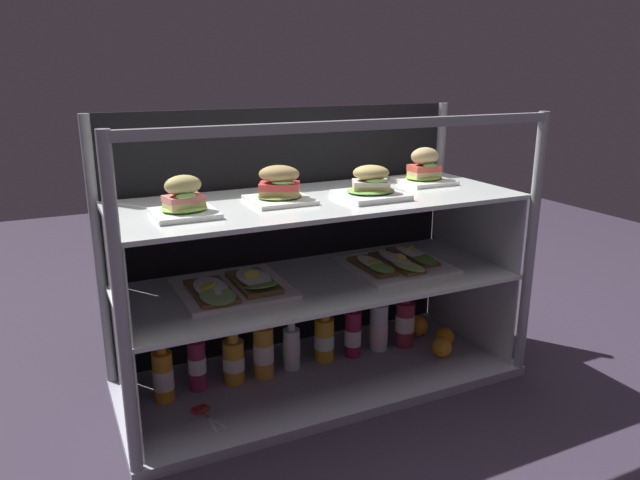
{
  "coord_description": "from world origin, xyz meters",
  "views": [
    {
      "loc": [
        -0.79,
        -1.67,
        1.05
      ],
      "look_at": [
        0.0,
        0.0,
        0.51
      ],
      "focal_mm": 33.1,
      "sensor_mm": 36.0,
      "label": 1
    }
  ],
  "objects_px": {
    "juice_bottle_front_right_end": "(292,347)",
    "orange_fruit_near_left_post": "(442,347)",
    "juice_bottle_tucked_behind": "(324,338)",
    "plated_roll_sandwich_near_left_corner": "(184,201)",
    "plated_roll_sandwich_center": "(279,188)",
    "orange_fruit_beside_bottles": "(445,337)",
    "juice_bottle_front_fourth": "(163,375)",
    "open_sandwich_tray_near_left_corner": "(396,263)",
    "plated_roll_sandwich_mid_right": "(424,170)",
    "juice_bottle_back_left": "(379,328)",
    "juice_bottle_near_post": "(405,322)",
    "juice_bottle_back_center": "(197,363)",
    "juice_bottle_front_left_end": "(234,360)",
    "kitchen_scissors": "(203,412)",
    "open_sandwich_tray_left_of_center": "(234,287)",
    "orange_fruit_rolled_forward": "(418,326)",
    "juice_bottle_front_middle": "(263,350)",
    "juice_bottle_front_second": "(353,333)",
    "plated_roll_sandwich_right_of_center": "(371,187)"
  },
  "relations": [
    {
      "from": "plated_roll_sandwich_center",
      "to": "juice_bottle_front_left_end",
      "type": "relative_size",
      "value": 1.0
    },
    {
      "from": "plated_roll_sandwich_right_of_center",
      "to": "orange_fruit_beside_bottles",
      "type": "distance_m",
      "value": 0.73
    },
    {
      "from": "juice_bottle_front_middle",
      "to": "juice_bottle_tucked_behind",
      "type": "bearing_deg",
      "value": 4.15
    },
    {
      "from": "juice_bottle_near_post",
      "to": "kitchen_scissors",
      "type": "bearing_deg",
      "value": -171.21
    },
    {
      "from": "orange_fruit_beside_bottles",
      "to": "juice_bottle_front_middle",
      "type": "bearing_deg",
      "value": 173.8
    },
    {
      "from": "open_sandwich_tray_left_of_center",
      "to": "juice_bottle_front_fourth",
      "type": "height_order",
      "value": "open_sandwich_tray_left_of_center"
    },
    {
      "from": "juice_bottle_front_fourth",
      "to": "open_sandwich_tray_near_left_corner",
      "type": "bearing_deg",
      "value": -3.66
    },
    {
      "from": "plated_roll_sandwich_center",
      "to": "juice_bottle_front_middle",
      "type": "relative_size",
      "value": 0.78
    },
    {
      "from": "plated_roll_sandwich_near_left_corner",
      "to": "orange_fruit_beside_bottles",
      "type": "distance_m",
      "value": 1.15
    },
    {
      "from": "orange_fruit_near_left_post",
      "to": "orange_fruit_rolled_forward",
      "type": "relative_size",
      "value": 0.91
    },
    {
      "from": "juice_bottle_front_fourth",
      "to": "orange_fruit_beside_bottles",
      "type": "relative_size",
      "value": 3.1
    },
    {
      "from": "plated_roll_sandwich_near_left_corner",
      "to": "orange_fruit_beside_bottles",
      "type": "height_order",
      "value": "plated_roll_sandwich_near_left_corner"
    },
    {
      "from": "juice_bottle_front_right_end",
      "to": "orange_fruit_near_left_post",
      "type": "relative_size",
      "value": 2.79
    },
    {
      "from": "plated_roll_sandwich_near_left_corner",
      "to": "plated_roll_sandwich_mid_right",
      "type": "height_order",
      "value": "plated_roll_sandwich_mid_right"
    },
    {
      "from": "plated_roll_sandwich_center",
      "to": "open_sandwich_tray_near_left_corner",
      "type": "distance_m",
      "value": 0.53
    },
    {
      "from": "juice_bottle_tucked_behind",
      "to": "plated_roll_sandwich_near_left_corner",
      "type": "bearing_deg",
      "value": -165.24
    },
    {
      "from": "juice_bottle_front_middle",
      "to": "orange_fruit_near_left_post",
      "type": "bearing_deg",
      "value": -12.83
    },
    {
      "from": "orange_fruit_near_left_post",
      "to": "juice_bottle_near_post",
      "type": "bearing_deg",
      "value": 117.49
    },
    {
      "from": "plated_roll_sandwich_near_left_corner",
      "to": "orange_fruit_near_left_post",
      "type": "xyz_separation_m",
      "value": [
        0.9,
        -0.03,
        -0.63
      ]
    },
    {
      "from": "plated_roll_sandwich_mid_right",
      "to": "juice_bottle_front_left_end",
      "type": "bearing_deg",
      "value": 179.83
    },
    {
      "from": "plated_roll_sandwich_right_of_center",
      "to": "juice_bottle_tucked_behind",
      "type": "relative_size",
      "value": 0.92
    },
    {
      "from": "juice_bottle_front_fourth",
      "to": "juice_bottle_back_center",
      "type": "relative_size",
      "value": 0.97
    },
    {
      "from": "plated_roll_sandwich_right_of_center",
      "to": "juice_bottle_near_post",
      "type": "height_order",
      "value": "plated_roll_sandwich_right_of_center"
    },
    {
      "from": "juice_bottle_front_second",
      "to": "kitchen_scissors",
      "type": "distance_m",
      "value": 0.62
    },
    {
      "from": "plated_roll_sandwich_near_left_corner",
      "to": "juice_bottle_front_fourth",
      "type": "relative_size",
      "value": 0.8
    },
    {
      "from": "plated_roll_sandwich_center",
      "to": "juice_bottle_back_left",
      "type": "height_order",
      "value": "plated_roll_sandwich_center"
    },
    {
      "from": "plated_roll_sandwich_near_left_corner",
      "to": "juice_bottle_back_center",
      "type": "height_order",
      "value": "plated_roll_sandwich_near_left_corner"
    },
    {
      "from": "plated_roll_sandwich_right_of_center",
      "to": "plated_roll_sandwich_center",
      "type": "bearing_deg",
      "value": 166.09
    },
    {
      "from": "plated_roll_sandwich_mid_right",
      "to": "juice_bottle_front_second",
      "type": "xyz_separation_m",
      "value": [
        -0.28,
        -0.0,
        -0.58
      ]
    },
    {
      "from": "juice_bottle_tucked_behind",
      "to": "juice_bottle_near_post",
      "type": "distance_m",
      "value": 0.33
    },
    {
      "from": "juice_bottle_front_fourth",
      "to": "juice_bottle_back_center",
      "type": "xyz_separation_m",
      "value": [
        0.11,
        0.02,
        0.0
      ]
    },
    {
      "from": "juice_bottle_tucked_behind",
      "to": "orange_fruit_beside_bottles",
      "type": "height_order",
      "value": "juice_bottle_tucked_behind"
    },
    {
      "from": "plated_roll_sandwich_center",
      "to": "juice_bottle_front_right_end",
      "type": "distance_m",
      "value": 0.59
    },
    {
      "from": "plated_roll_sandwich_near_left_corner",
      "to": "plated_roll_sandwich_right_of_center",
      "type": "distance_m",
      "value": 0.59
    },
    {
      "from": "open_sandwich_tray_near_left_corner",
      "to": "plated_roll_sandwich_mid_right",
      "type": "bearing_deg",
      "value": 24.07
    },
    {
      "from": "juice_bottle_front_middle",
      "to": "juice_bottle_front_second",
      "type": "distance_m",
      "value": 0.35
    },
    {
      "from": "open_sandwich_tray_near_left_corner",
      "to": "kitchen_scissors",
      "type": "bearing_deg",
      "value": -174.23
    },
    {
      "from": "plated_roll_sandwich_center",
      "to": "juice_bottle_front_right_end",
      "type": "height_order",
      "value": "plated_roll_sandwich_center"
    },
    {
      "from": "plated_roll_sandwich_center",
      "to": "juice_bottle_back_left",
      "type": "xyz_separation_m",
      "value": [
        0.42,
        0.07,
        -0.58
      ]
    },
    {
      "from": "juice_bottle_back_center",
      "to": "orange_fruit_rolled_forward",
      "type": "bearing_deg",
      "value": 1.61
    },
    {
      "from": "juice_bottle_front_middle",
      "to": "juice_bottle_back_left",
      "type": "height_order",
      "value": "juice_bottle_front_middle"
    },
    {
      "from": "open_sandwich_tray_left_of_center",
      "to": "juice_bottle_near_post",
      "type": "height_order",
      "value": "open_sandwich_tray_left_of_center"
    },
    {
      "from": "juice_bottle_front_fourth",
      "to": "kitchen_scissors",
      "type": "bearing_deg",
      "value": -54.85
    },
    {
      "from": "plated_roll_sandwich_center",
      "to": "juice_bottle_front_middle",
      "type": "bearing_deg",
      "value": 129.11
    },
    {
      "from": "juice_bottle_front_fourth",
      "to": "juice_bottle_front_right_end",
      "type": "bearing_deg",
      "value": 2.35
    },
    {
      "from": "juice_bottle_front_left_end",
      "to": "juice_bottle_tucked_behind",
      "type": "xyz_separation_m",
      "value": [
        0.34,
        0.01,
        0.01
      ]
    },
    {
      "from": "open_sandwich_tray_left_of_center",
      "to": "juice_bottle_front_middle",
      "type": "height_order",
      "value": "open_sandwich_tray_left_of_center"
    },
    {
      "from": "juice_bottle_near_post",
      "to": "juice_bottle_front_left_end",
      "type": "bearing_deg",
      "value": 178.6
    },
    {
      "from": "juice_bottle_front_left_end",
      "to": "juice_bottle_front_middle",
      "type": "relative_size",
      "value": 0.78
    },
    {
      "from": "plated_roll_sandwich_near_left_corner",
      "to": "juice_bottle_tucked_behind",
      "type": "height_order",
      "value": "plated_roll_sandwich_near_left_corner"
    }
  ]
}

